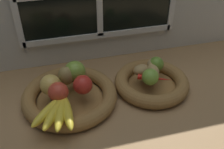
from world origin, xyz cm
name	(u,v)px	position (x,y,z in cm)	size (l,w,h in cm)	color
ground_plane	(117,100)	(0.00, 0.00, -1.50)	(140.00, 90.00, 3.00)	#9E774C
fruit_bowl_left	(70,96)	(-17.24, 2.45, 2.36)	(34.29, 34.29, 5.07)	olive
fruit_bowl_right	(152,82)	(14.39, 2.45, 2.37)	(28.59, 28.59, 5.07)	olive
apple_red_front	(58,92)	(-21.08, -1.86, 8.50)	(6.86, 6.86, 6.86)	#CC422D
apple_golden_left	(50,85)	(-23.29, 2.51, 8.69)	(7.24, 7.24, 7.24)	#DBB756
apple_red_right	(83,84)	(-12.53, 0.18, 8.46)	(6.79, 6.79, 6.79)	red
apple_green_back	(75,71)	(-14.06, 7.91, 9.01)	(7.89, 7.89, 7.89)	#7AA338
pear_brown	(66,76)	(-17.49, 6.33, 8.71)	(5.71, 5.48, 7.29)	olive
banana_bunch_front	(58,111)	(-22.09, -8.95, 6.64)	(13.95, 17.62, 3.14)	yellow
potato_oblong	(142,70)	(10.95, 5.13, 7.09)	(6.45, 4.92, 4.04)	#A38451
potato_back	(153,65)	(16.30, 6.66, 7.56)	(6.19, 4.63, 4.98)	tan
potato_large	(153,71)	(14.39, 2.45, 7.53)	(6.41, 4.54, 4.93)	tan
lime_near	(150,77)	(11.92, -1.25, 8.14)	(6.14, 6.14, 6.14)	#7AAD3D
lime_far	(156,64)	(17.27, 6.16, 7.97)	(5.81, 5.81, 5.81)	olive
chili_pepper	(155,79)	(14.42, -0.48, 6.06)	(1.98, 1.98, 12.80)	red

